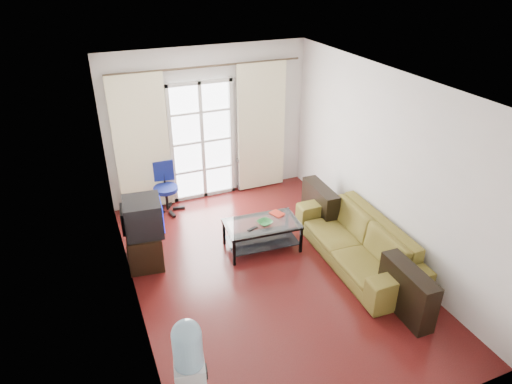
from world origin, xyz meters
TOP-DOWN VIEW (x-y plane):
  - floor at (0.00, 0.00)m, footprint 5.20×5.20m
  - ceiling at (0.00, 0.00)m, footprint 5.20×5.20m
  - wall_back at (0.00, 2.60)m, footprint 3.60×0.02m
  - wall_front at (0.00, -2.60)m, footprint 3.60×0.02m
  - wall_left at (-1.80, 0.00)m, footprint 0.02×5.20m
  - wall_right at (1.80, 0.00)m, footprint 0.02×5.20m
  - french_door at (-0.15, 2.54)m, footprint 1.16×0.06m
  - curtain_rod at (0.00, 2.50)m, footprint 3.30×0.04m
  - curtain_left at (-1.20, 2.48)m, footprint 0.90×0.07m
  - curtain_right at (0.95, 2.48)m, footprint 0.90×0.07m
  - radiator at (0.80, 2.50)m, footprint 0.64×0.12m
  - sofa at (1.31, -0.24)m, footprint 2.35×1.05m
  - coffee_table at (0.16, 0.58)m, footprint 1.14×0.71m
  - bowl at (0.19, 0.54)m, footprint 0.33×0.33m
  - book at (0.40, 0.70)m, footprint 0.30×0.32m
  - remote at (-0.04, 0.48)m, footprint 0.17×0.09m
  - tv_stand at (-1.53, 0.93)m, footprint 0.57×0.77m
  - crt_tv at (-1.53, 0.88)m, footprint 0.60×0.60m
  - task_chair at (-0.92, 2.28)m, footprint 0.67×0.67m
  - water_cooler at (-1.60, -1.91)m, footprint 0.32×0.32m

SIDE VIEW (x-z plane):
  - floor at x=0.00m, z-range 0.00..0.00m
  - task_chair at x=-0.92m, z-range -0.18..0.69m
  - tv_stand at x=-1.53m, z-range 0.00..0.52m
  - coffee_table at x=0.16m, z-range 0.06..0.51m
  - radiator at x=0.80m, z-range 0.01..0.65m
  - sofa at x=1.31m, z-range 0.00..0.67m
  - remote at x=-0.04m, z-range 0.45..0.46m
  - book at x=0.40m, z-range 0.45..0.47m
  - bowl at x=0.19m, z-range 0.45..0.50m
  - water_cooler at x=-1.60m, z-range 0.03..1.36m
  - crt_tv at x=-1.53m, z-range 0.52..1.03m
  - french_door at x=-0.15m, z-range 0.00..2.15m
  - curtain_left at x=-1.20m, z-range 0.02..2.38m
  - curtain_right at x=0.95m, z-range 0.02..2.38m
  - wall_back at x=0.00m, z-range 0.00..2.70m
  - wall_front at x=0.00m, z-range 0.00..2.70m
  - wall_left at x=-1.80m, z-range 0.00..2.70m
  - wall_right at x=1.80m, z-range 0.00..2.70m
  - curtain_rod at x=0.00m, z-range 2.36..2.40m
  - ceiling at x=0.00m, z-range 2.70..2.70m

